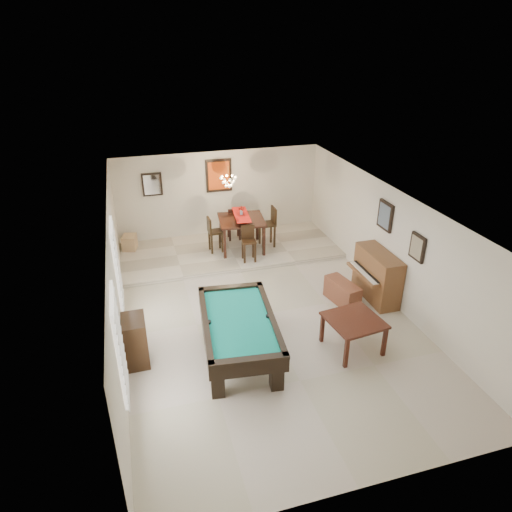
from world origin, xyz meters
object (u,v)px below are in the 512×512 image
apothecary_chest (136,341)px  dining_chair_west (216,234)px  dining_chair_north (234,223)px  piano_bench (342,292)px  corner_bench (130,242)px  pool_table (239,338)px  flower_vase (241,211)px  dining_chair_east (267,227)px  dining_chair_south (249,244)px  upright_piano (372,276)px  chandelier (228,178)px  dining_table (242,232)px  square_table (353,334)px

apothecary_chest → dining_chair_west: size_ratio=0.96×
dining_chair_north → dining_chair_west: (-0.68, -0.68, 0.01)m
piano_bench → dining_chair_north: size_ratio=0.97×
dining_chair_west → corner_bench: dining_chair_west is taller
apothecary_chest → pool_table: bearing=-11.0°
apothecary_chest → flower_vase: bearing=52.7°
apothecary_chest → dining_chair_east: dining_chair_east is taller
dining_chair_south → dining_chair_west: 1.09m
flower_vase → dining_chair_south: 1.01m
pool_table → upright_piano: 3.67m
corner_bench → chandelier: 3.39m
dining_table → chandelier: bearing=175.3°
square_table → dining_chair_east: dining_chair_east is taller
upright_piano → apothecary_chest: 5.42m
upright_piano → dining_chair_west: (-2.99, 3.27, 0.04)m
dining_chair_south → dining_table: bearing=94.4°
flower_vase → chandelier: bearing=175.3°
square_table → chandelier: bearing=105.2°
piano_bench → dining_chair_south: dining_chair_south is taller
dining_table → dining_chair_east: (0.74, -0.01, 0.06)m
dining_chair_north → upright_piano: bearing=123.9°
upright_piano → dining_table: 3.94m
dining_chair_west → dining_chair_east: bearing=-94.5°
square_table → apothecary_chest: size_ratio=1.04×
dining_table → flower_vase: bearing=0.0°
dining_chair_north → chandelier: chandelier is taller
apothecary_chest → dining_chair_south: bearing=46.8°
square_table → apothecary_chest: bearing=169.5°
upright_piano → flower_vase: size_ratio=5.68×
apothecary_chest → dining_table: (3.10, 4.06, 0.15)m
apothecary_chest → flower_vase: 5.16m
upright_piano → corner_bench: size_ratio=3.13×
piano_bench → flower_vase: (-1.55, 3.21, 0.99)m
upright_piano → dining_table: size_ratio=1.14×
square_table → apothecary_chest: apothecary_chest is taller
flower_vase → chandelier: 1.00m
upright_piano → corner_bench: bearing=142.4°
piano_bench → flower_vase: 3.70m
dining_chair_north → flower_vase: bearing=97.5°
chandelier → upright_piano: bearing=-51.5°
pool_table → corner_bench: (-1.83, 5.27, -0.09)m
dining_chair_north → dining_chair_west: size_ratio=0.99×
dining_chair_north → corner_bench: 3.00m
square_table → dining_chair_west: dining_chair_west is taller
apothecary_chest → chandelier: (2.77, 4.09, 1.72)m
dining_chair_east → chandelier: (-1.07, 0.04, 1.51)m
dining_table → dining_chair_north: size_ratio=1.24×
piano_bench → corner_bench: (-4.58, 4.06, 0.06)m
pool_table → dining_table: (1.20, 4.43, 0.21)m
piano_bench → apothecary_chest: bearing=-169.7°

